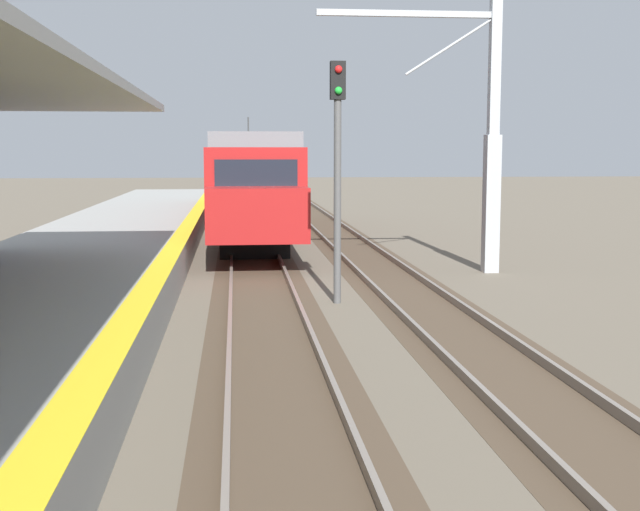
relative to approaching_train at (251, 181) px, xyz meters
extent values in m
cube|color=#999993|center=(-4.40, -17.49, -1.73)|extent=(5.00, 80.00, 0.90)
cube|color=yellow|center=(-2.15, -17.49, -1.27)|extent=(0.50, 80.00, 0.01)
cube|color=#4C3D2D|center=(0.00, -13.49, -2.17)|extent=(2.34, 120.00, 0.01)
cube|color=slate|center=(-0.72, -13.49, -2.09)|extent=(0.08, 120.00, 0.15)
cube|color=slate|center=(0.72, -13.49, -2.09)|extent=(0.08, 120.00, 0.15)
cube|color=#4C3D2D|center=(3.40, -13.49, -2.17)|extent=(2.34, 120.00, 0.01)
cube|color=slate|center=(2.68, -13.49, -2.09)|extent=(0.08, 120.00, 0.15)
cube|color=slate|center=(4.12, -13.49, -2.09)|extent=(0.08, 120.00, 0.15)
cube|color=maroon|center=(0.00, 0.38, -0.11)|extent=(2.90, 18.00, 2.70)
cube|color=slate|center=(0.00, 0.38, 1.46)|extent=(2.67, 18.00, 0.44)
cube|color=black|center=(0.00, -8.64, 0.30)|extent=(2.32, 0.06, 1.21)
cube|color=maroon|center=(0.00, -9.42, -0.58)|extent=(2.78, 1.60, 1.49)
cube|color=black|center=(1.46, 0.38, 0.30)|extent=(0.04, 15.84, 0.86)
cylinder|color=#333333|center=(0.00, 3.98, 2.13)|extent=(0.06, 0.06, 0.90)
cube|color=black|center=(0.00, -5.47, -1.82)|extent=(2.17, 2.20, 0.72)
cube|color=black|center=(0.00, 6.23, -1.82)|extent=(2.17, 2.20, 0.72)
cylinder|color=#4C4C4C|center=(1.60, -14.30, 0.02)|extent=(0.16, 0.16, 4.40)
cube|color=black|center=(1.60, -14.30, 2.62)|extent=(0.32, 0.24, 0.80)
sphere|color=red|center=(1.60, -14.44, 2.84)|extent=(0.16, 0.16, 0.16)
sphere|color=green|center=(1.60, -14.44, 2.40)|extent=(0.16, 0.16, 0.16)
cube|color=#9EA3A8|center=(6.36, -9.96, -0.30)|extent=(0.40, 0.40, 3.75)
cube|color=#9EA3A8|center=(6.36, -9.96, 3.45)|extent=(0.28, 0.28, 3.75)
cube|color=#9EA3A8|center=(3.96, -9.96, 4.72)|extent=(4.80, 0.16, 0.16)
cylinder|color=#9EA3A8|center=(5.16, -9.96, 3.92)|extent=(2.47, 0.07, 1.60)
camera|label=1|loc=(-0.60, -32.41, 1.12)|focal=47.42mm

